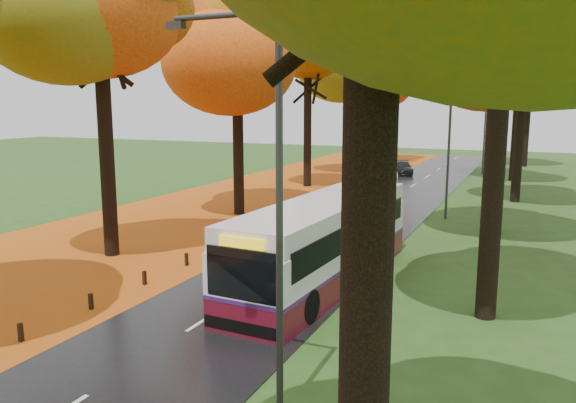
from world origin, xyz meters
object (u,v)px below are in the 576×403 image
Objects in this scene: streetlamp_mid at (445,133)px; car_white at (335,198)px; bus at (324,240)px; streetlamp_near at (267,188)px; streetlamp_far at (482,122)px; car_dark at (403,168)px; car_silver at (387,173)px.

streetlamp_mid is 7.47m from car_white.
bus reaches higher than car_white.
streetlamp_near is at bearing -84.27° from car_white.
streetlamp_near reaches higher than car_white.
bus is at bearing -93.24° from streetlamp_far.
bus is (-2.00, -13.34, -3.14)m from streetlamp_mid.
streetlamp_far reaches higher than bus.
car_silver is at bearing -107.36° from car_dark.
streetlamp_far is 8.14m from car_dark.
car_white is at bearing 110.86° from bus.
streetlamp_far is 23.01m from car_white.
bus is (-2.00, 8.66, -3.14)m from streetlamp_near.
streetlamp_near is 35.70m from car_silver.
streetlamp_mid is 13.85m from bus.
streetlamp_near is at bearing -90.00° from streetlamp_mid.
car_white is (-6.30, 22.23, -4.01)m from streetlamp_near.
streetlamp_mid reaches higher than car_silver.
car_silver is 1.12× the size of car_dark.
streetlamp_far is at bearing 90.00° from streetlamp_near.
streetlamp_mid is 14.91m from car_silver.
streetlamp_mid is at bearing -80.58° from car_silver.
bus is at bearing -98.52° from streetlamp_mid.
car_silver is (-6.30, 12.92, -3.95)m from streetlamp_mid.
car_dark is at bearing 108.44° from streetlamp_mid.
streetlamp_near is 9.43m from bus.
streetlamp_mid is 22.00m from streetlamp_far.
streetlamp_near reaches higher than car_dark.
bus is at bearing 102.99° from streetlamp_near.
car_dark is (-6.30, 18.89, -4.11)m from streetlamp_mid.
car_dark is at bearing 100.88° from bus.
streetlamp_far is (0.00, 22.00, 0.00)m from streetlamp_mid.
streetlamp_far is at bearing 90.05° from bus.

